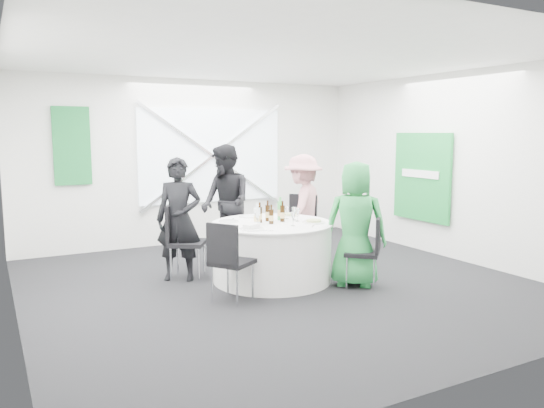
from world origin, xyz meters
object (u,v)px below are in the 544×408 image
person_woman_green (356,224)px  person_man_back_left (179,219)px  chair_back_right (300,223)px  clear_water_bottle (257,217)px  banquet_table (272,252)px  chair_front_right (369,247)px  chair_back (235,228)px  person_man_back (226,203)px  chair_back_left (180,235)px  green_water_bottle (280,211)px  chair_front_left (228,256)px  person_woman_pink (303,208)px

person_woman_green → person_man_back_left: bearing=5.8°
chair_back_right → clear_water_bottle: (-1.11, -0.78, 0.28)m
banquet_table → chair_front_right: size_ratio=1.77×
chair_back → clear_water_bottle: 1.35m
person_man_back → clear_water_bottle: person_man_back is taller
chair_back_left → banquet_table: bearing=-90.0°
chair_back → chair_back_right: (0.84, -0.48, 0.09)m
chair_front_right → green_water_bottle: 1.26m
chair_front_left → person_man_back_left: (-0.17, 1.18, 0.26)m
banquet_table → green_water_bottle: 0.55m
chair_back → person_man_back_left: (-1.05, -0.58, 0.30)m
banquet_table → person_woman_pink: bearing=38.6°
chair_front_right → green_water_bottle: (-0.70, 0.98, 0.36)m
person_man_back → person_woman_green: 2.15m
chair_front_left → green_water_bottle: (1.06, 0.70, 0.34)m
person_woman_pink → clear_water_bottle: size_ratio=5.71×
chair_front_right → chair_back_right: bearing=-134.9°
banquet_table → green_water_bottle: (0.19, 0.13, 0.50)m
banquet_table → person_woman_green: size_ratio=1.00×
chair_back_right → person_woman_pink: (0.06, 0.03, 0.21)m
person_man_back_left → clear_water_bottle: size_ratio=5.73×
chair_back_left → person_man_back_left: person_man_back_left is taller
banquet_table → person_man_back: size_ratio=0.90×
chair_front_left → green_water_bottle: 1.32m
person_woman_green → green_water_bottle: person_woman_green is taller
chair_front_left → person_woman_pink: 2.23m
chair_back_right → chair_back: bearing=-159.2°
chair_back → person_man_back_left: person_man_back_left is taller
chair_back_left → chair_front_left: size_ratio=1.06×
banquet_table → clear_water_bottle: (-0.26, -0.09, 0.49)m
chair_back → chair_back_left: size_ratio=0.87×
chair_front_right → person_man_back: bearing=-111.2°
banquet_table → chair_back_right: (0.85, 0.70, 0.20)m
chair_back_left → chair_front_left: bearing=-140.9°
chair_back_right → clear_water_bottle: size_ratio=3.56×
chair_back_right → chair_front_left: 2.14m
person_woman_pink → clear_water_bottle: bearing=-3.8°
person_man_back_left → person_woman_pink: (1.95, 0.13, -0.00)m
chair_back → person_man_back: 0.40m
green_water_bottle → chair_front_left: bearing=-146.5°
chair_back_right → chair_front_right: size_ratio=1.12×
chair_back → person_woman_green: person_woman_green is taller
person_man_back_left → person_woman_green: 2.25m
chair_back_left → person_man_back: bearing=-23.4°
chair_front_right → person_woman_green: bearing=-105.8°
person_woman_pink → person_woman_green: bearing=46.8°
person_woman_pink → chair_back: bearing=-65.1°
chair_front_left → person_man_back_left: 1.22m
chair_front_left → clear_water_bottle: bearing=-84.8°
person_man_back → banquet_table: bearing=0.0°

